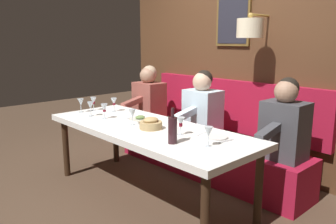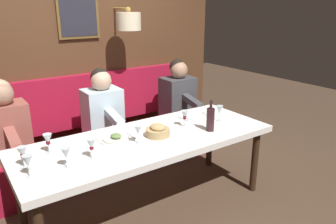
% 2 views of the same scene
% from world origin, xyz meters
% --- Properties ---
extents(ground_plane, '(12.00, 12.00, 0.00)m').
position_xyz_m(ground_plane, '(0.00, 0.00, 0.00)').
color(ground_plane, '#4C3828').
extents(dining_table, '(0.90, 2.34, 0.74)m').
position_xyz_m(dining_table, '(0.00, 0.00, 0.67)').
color(dining_table, white).
rests_on(dining_table, ground_plane).
extents(banquette_bench, '(0.52, 2.54, 0.45)m').
position_xyz_m(banquette_bench, '(0.89, 0.00, 0.23)').
color(banquette_bench, maroon).
rests_on(banquette_bench, ground_plane).
extents(back_wall_panel, '(0.59, 3.74, 2.90)m').
position_xyz_m(back_wall_panel, '(1.46, -0.00, 1.37)').
color(back_wall_panel, '#51331E').
rests_on(back_wall_panel, ground_plane).
extents(diner_nearest, '(0.60, 0.40, 0.79)m').
position_xyz_m(diner_nearest, '(0.88, -0.99, 0.82)').
color(diner_nearest, '#3D3D42').
rests_on(diner_nearest, banquette_bench).
extents(diner_near, '(0.60, 0.40, 0.79)m').
position_xyz_m(diner_near, '(0.88, 0.05, 0.82)').
color(diner_near, silver).
rests_on(diner_near, banquette_bench).
extents(diner_middle, '(0.60, 0.40, 0.79)m').
position_xyz_m(diner_middle, '(0.88, 1.02, 0.82)').
color(diner_middle, '#934C42').
rests_on(diner_middle, banquette_bench).
extents(place_setting_0, '(0.24, 0.31, 0.05)m').
position_xyz_m(place_setting_0, '(0.12, 0.26, 0.75)').
color(place_setting_0, silver).
rests_on(place_setting_0, dining_table).
extents(place_setting_1, '(0.24, 0.32, 0.01)m').
position_xyz_m(place_setting_1, '(0.19, -0.70, 0.75)').
color(place_setting_1, white).
rests_on(place_setting_1, dining_table).
extents(wine_glass_0, '(0.07, 0.07, 0.16)m').
position_xyz_m(wine_glass_0, '(0.18, 0.83, 0.86)').
color(wine_glass_0, silver).
rests_on(wine_glass_0, dining_table).
extents(wine_glass_1, '(0.07, 0.07, 0.16)m').
position_xyz_m(wine_glass_1, '(0.03, 1.05, 0.86)').
color(wine_glass_1, silver).
rests_on(wine_glass_1, dining_table).
extents(wine_glass_2, '(0.07, 0.07, 0.16)m').
position_xyz_m(wine_glass_2, '(-0.14, 1.05, 0.86)').
color(wine_glass_2, silver).
rests_on(wine_glass_2, dining_table).
extents(wine_glass_3, '(0.07, 0.07, 0.16)m').
position_xyz_m(wine_glass_3, '(-0.07, 0.14, 0.86)').
color(wine_glass_3, silver).
rests_on(wine_glass_3, dining_table).
extents(wine_glass_4, '(0.07, 0.07, 0.16)m').
position_xyz_m(wine_glass_4, '(-0.16, 0.79, 0.86)').
color(wine_glass_4, silver).
rests_on(wine_glass_4, dining_table).
extents(wine_glass_5, '(0.07, 0.07, 0.16)m').
position_xyz_m(wine_glass_5, '(-0.04, -0.83, 0.86)').
color(wine_glass_5, silver).
rests_on(wine_glass_5, dining_table).
extents(wine_glass_6, '(0.07, 0.07, 0.16)m').
position_xyz_m(wine_glass_6, '(-0.12, 0.58, 0.86)').
color(wine_glass_6, silver).
rests_on(wine_glass_6, dining_table).
extents(wine_glass_7, '(0.07, 0.07, 0.16)m').
position_xyz_m(wine_glass_7, '(0.03, -0.44, 0.86)').
color(wine_glass_7, silver).
rests_on(wine_glass_7, dining_table).
extents(wine_bottle, '(0.08, 0.08, 0.30)m').
position_xyz_m(wine_bottle, '(-0.19, -0.57, 0.86)').
color(wine_bottle, '#33191E').
rests_on(wine_bottle, dining_table).
extents(bread_bowl, '(0.22, 0.22, 0.12)m').
position_xyz_m(bread_bowl, '(-0.02, -0.09, 0.79)').
color(bread_bowl, tan).
rests_on(bread_bowl, dining_table).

